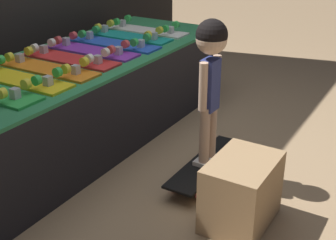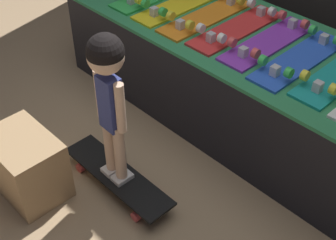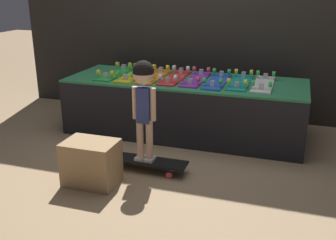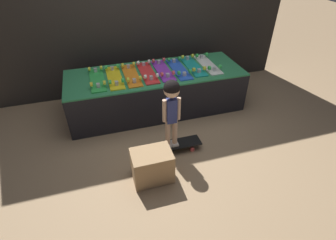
{
  "view_description": "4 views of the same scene",
  "coord_description": "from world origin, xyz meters",
  "px_view_note": "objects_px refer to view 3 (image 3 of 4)",
  "views": [
    {
      "loc": [
        -2.21,
        -1.48,
        1.42
      ],
      "look_at": [
        -0.04,
        -0.18,
        0.28
      ],
      "focal_mm": 50.0,
      "sensor_mm": 36.0,
      "label": 1
    },
    {
      "loc": [
        1.34,
        -1.45,
        1.88
      ],
      "look_at": [
        0.0,
        -0.16,
        0.34
      ],
      "focal_mm": 50.0,
      "sensor_mm": 36.0,
      "label": 2
    },
    {
      "loc": [
        1.03,
        -3.22,
        1.47
      ],
      "look_at": [
        0.04,
        -0.19,
        0.36
      ],
      "focal_mm": 42.0,
      "sensor_mm": 36.0,
      "label": 3
    },
    {
      "loc": [
        -0.77,
        -2.64,
        2.1
      ],
      "look_at": [
        -0.05,
        -0.27,
        0.31
      ],
      "focal_mm": 28.0,
      "sensor_mm": 36.0,
      "label": 4
    }
  ],
  "objects_px": {
    "skateboard_green_on_rack": "(115,73)",
    "skateboard_teal_on_rack": "(240,81)",
    "skateboard_yellow_on_rack": "(134,74)",
    "skateboard_orange_on_rack": "(154,76)",
    "storage_box": "(91,163)",
    "skateboard_blue_on_rack": "(217,80)",
    "skateboard_red_on_rack": "(175,77)",
    "skateboard_white_on_rack": "(263,83)",
    "skateboard_purple_on_rack": "(196,78)",
    "child": "(144,92)",
    "skateboard_on_floor": "(145,162)"
  },
  "relations": [
    {
      "from": "skateboard_on_floor",
      "to": "skateboard_red_on_rack",
      "type": "bearing_deg",
      "value": 92.35
    },
    {
      "from": "skateboard_yellow_on_rack",
      "to": "storage_box",
      "type": "height_order",
      "value": "skateboard_yellow_on_rack"
    },
    {
      "from": "skateboard_red_on_rack",
      "to": "skateboard_blue_on_rack",
      "type": "bearing_deg",
      "value": -2.26
    },
    {
      "from": "skateboard_purple_on_rack",
      "to": "child",
      "type": "relative_size",
      "value": 0.81
    },
    {
      "from": "skateboard_red_on_rack",
      "to": "skateboard_white_on_rack",
      "type": "relative_size",
      "value": 1.0
    },
    {
      "from": "skateboard_red_on_rack",
      "to": "skateboard_purple_on_rack",
      "type": "xyz_separation_m",
      "value": [
        0.22,
        0.01,
        0.0
      ]
    },
    {
      "from": "skateboard_teal_on_rack",
      "to": "storage_box",
      "type": "height_order",
      "value": "skateboard_teal_on_rack"
    },
    {
      "from": "skateboard_purple_on_rack",
      "to": "skateboard_teal_on_rack",
      "type": "bearing_deg",
      "value": 1.47
    },
    {
      "from": "skateboard_green_on_rack",
      "to": "storage_box",
      "type": "relative_size",
      "value": 1.67
    },
    {
      "from": "skateboard_yellow_on_rack",
      "to": "skateboard_orange_on_rack",
      "type": "relative_size",
      "value": 1.0
    },
    {
      "from": "skateboard_purple_on_rack",
      "to": "skateboard_on_floor",
      "type": "relative_size",
      "value": 0.95
    },
    {
      "from": "skateboard_yellow_on_rack",
      "to": "skateboard_purple_on_rack",
      "type": "xyz_separation_m",
      "value": [
        0.66,
        0.02,
        0.0
      ]
    },
    {
      "from": "skateboard_green_on_rack",
      "to": "skateboard_teal_on_rack",
      "type": "relative_size",
      "value": 1.0
    },
    {
      "from": "skateboard_white_on_rack",
      "to": "storage_box",
      "type": "distance_m",
      "value": 1.78
    },
    {
      "from": "skateboard_yellow_on_rack",
      "to": "skateboard_orange_on_rack",
      "type": "xyz_separation_m",
      "value": [
        0.22,
        -0.0,
        0.0
      ]
    },
    {
      "from": "skateboard_yellow_on_rack",
      "to": "skateboard_blue_on_rack",
      "type": "xyz_separation_m",
      "value": [
        0.87,
        -0.0,
        0.0
      ]
    },
    {
      "from": "skateboard_yellow_on_rack",
      "to": "skateboard_teal_on_rack",
      "type": "distance_m",
      "value": 1.09
    },
    {
      "from": "skateboard_purple_on_rack",
      "to": "skateboard_white_on_rack",
      "type": "relative_size",
      "value": 1.0
    },
    {
      "from": "skateboard_orange_on_rack",
      "to": "skateboard_on_floor",
      "type": "xyz_separation_m",
      "value": [
        0.26,
        -0.94,
        -0.51
      ]
    },
    {
      "from": "skateboard_green_on_rack",
      "to": "skateboard_white_on_rack",
      "type": "height_order",
      "value": "same"
    },
    {
      "from": "child",
      "to": "skateboard_on_floor",
      "type": "bearing_deg",
      "value": 105.37
    },
    {
      "from": "skateboard_green_on_rack",
      "to": "skateboard_teal_on_rack",
      "type": "xyz_separation_m",
      "value": [
        1.31,
        0.03,
        0.0
      ]
    },
    {
      "from": "skateboard_blue_on_rack",
      "to": "skateboard_white_on_rack",
      "type": "xyz_separation_m",
      "value": [
        0.44,
        0.03,
        0.0
      ]
    },
    {
      "from": "skateboard_white_on_rack",
      "to": "skateboard_on_floor",
      "type": "bearing_deg",
      "value": -130.95
    },
    {
      "from": "skateboard_purple_on_rack",
      "to": "skateboard_red_on_rack",
      "type": "bearing_deg",
      "value": -178.13
    },
    {
      "from": "skateboard_yellow_on_rack",
      "to": "skateboard_teal_on_rack",
      "type": "relative_size",
      "value": 1.0
    },
    {
      "from": "skateboard_white_on_rack",
      "to": "skateboard_on_floor",
      "type": "height_order",
      "value": "skateboard_white_on_rack"
    },
    {
      "from": "skateboard_red_on_rack",
      "to": "child",
      "type": "xyz_separation_m",
      "value": [
        0.04,
        -0.95,
        0.09
      ]
    },
    {
      "from": "skateboard_green_on_rack",
      "to": "skateboard_orange_on_rack",
      "type": "distance_m",
      "value": 0.44
    },
    {
      "from": "skateboard_teal_on_rack",
      "to": "storage_box",
      "type": "bearing_deg",
      "value": -125.25
    },
    {
      "from": "skateboard_orange_on_rack",
      "to": "skateboard_purple_on_rack",
      "type": "distance_m",
      "value": 0.44
    },
    {
      "from": "skateboard_green_on_rack",
      "to": "skateboard_on_floor",
      "type": "bearing_deg",
      "value": -53.6
    },
    {
      "from": "skateboard_on_floor",
      "to": "storage_box",
      "type": "bearing_deg",
      "value": -132.36
    },
    {
      "from": "skateboard_teal_on_rack",
      "to": "child",
      "type": "relative_size",
      "value": 0.81
    },
    {
      "from": "skateboard_yellow_on_rack",
      "to": "skateboard_blue_on_rack",
      "type": "distance_m",
      "value": 0.87
    },
    {
      "from": "skateboard_orange_on_rack",
      "to": "storage_box",
      "type": "distance_m",
      "value": 1.34
    },
    {
      "from": "skateboard_yellow_on_rack",
      "to": "storage_box",
      "type": "distance_m",
      "value": 1.35
    },
    {
      "from": "skateboard_purple_on_rack",
      "to": "child",
      "type": "distance_m",
      "value": 0.98
    },
    {
      "from": "skateboard_blue_on_rack",
      "to": "child",
      "type": "height_order",
      "value": "child"
    },
    {
      "from": "skateboard_orange_on_rack",
      "to": "skateboard_white_on_rack",
      "type": "distance_m",
      "value": 1.09
    },
    {
      "from": "skateboard_blue_on_rack",
      "to": "storage_box",
      "type": "distance_m",
      "value": 1.51
    },
    {
      "from": "skateboard_orange_on_rack",
      "to": "skateboard_white_on_rack",
      "type": "height_order",
      "value": "same"
    },
    {
      "from": "skateboard_purple_on_rack",
      "to": "storage_box",
      "type": "xyz_separation_m",
      "value": [
        -0.49,
        -1.3,
        -0.41
      ]
    },
    {
      "from": "skateboard_teal_on_rack",
      "to": "skateboard_yellow_on_rack",
      "type": "bearing_deg",
      "value": -178.17
    },
    {
      "from": "skateboard_teal_on_rack",
      "to": "storage_box",
      "type": "xyz_separation_m",
      "value": [
        -0.93,
        -1.31,
        -0.41
      ]
    },
    {
      "from": "skateboard_teal_on_rack",
      "to": "skateboard_blue_on_rack",
      "type": "bearing_deg",
      "value": -170.74
    },
    {
      "from": "skateboard_yellow_on_rack",
      "to": "child",
      "type": "distance_m",
      "value": 1.05
    },
    {
      "from": "skateboard_green_on_rack",
      "to": "skateboard_yellow_on_rack",
      "type": "distance_m",
      "value": 0.22
    },
    {
      "from": "skateboard_red_on_rack",
      "to": "skateboard_blue_on_rack",
      "type": "xyz_separation_m",
      "value": [
        0.44,
        -0.02,
        0.0
      ]
    },
    {
      "from": "skateboard_orange_on_rack",
      "to": "skateboard_on_floor",
      "type": "relative_size",
      "value": 0.95
    }
  ]
}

